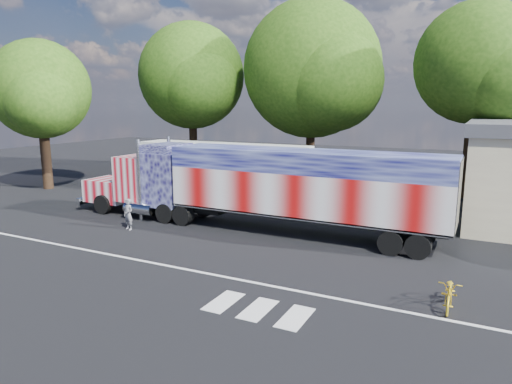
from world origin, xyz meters
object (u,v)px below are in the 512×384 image
at_px(coach_bus, 222,169).
at_px(tree_ne_a, 479,64).
at_px(woman, 128,214).
at_px(tree_n_mid, 314,70).
at_px(tree_nw_a, 193,77).
at_px(tree_w_a, 41,90).
at_px(bicycle, 450,293).
at_px(semi_truck, 256,185).

height_order(coach_bus, tree_ne_a, tree_ne_a).
distance_m(woman, tree_n_mid, 20.42).
height_order(tree_n_mid, tree_nw_a, tree_n_mid).
height_order(tree_ne_a, tree_w_a, tree_ne_a).
relative_size(woman, tree_w_a, 0.15).
relative_size(tree_ne_a, tree_w_a, 1.18).
xyz_separation_m(bicycle, tree_ne_a, (-0.23, 18.35, 8.05)).
bearing_deg(tree_nw_a, tree_w_a, -113.24).
bearing_deg(coach_bus, semi_truck, -48.02).
xyz_separation_m(tree_n_mid, tree_w_a, (-15.58, -12.74, -1.70)).
bearing_deg(bicycle, semi_truck, 148.40).
xyz_separation_m(semi_truck, tree_nw_a, (-13.43, 14.42, 6.21)).
distance_m(bicycle, tree_ne_a, 20.04).
relative_size(woman, tree_nw_a, 0.12).
bearing_deg(bicycle, tree_nw_a, 137.45).
distance_m(tree_ne_a, tree_nw_a, 22.47).
bearing_deg(woman, tree_ne_a, 58.75).
xyz_separation_m(coach_bus, woman, (0.26, -9.38, -1.04)).
relative_size(tree_nw_a, tree_w_a, 1.24).
distance_m(bicycle, tree_w_a, 29.54).
bearing_deg(tree_w_a, tree_n_mid, 39.28).
distance_m(woman, tree_w_a, 15.45).
distance_m(semi_truck, tree_nw_a, 20.66).
bearing_deg(tree_nw_a, bicycle, -41.13).
height_order(woman, tree_nw_a, tree_nw_a).
distance_m(coach_bus, tree_w_a, 14.08).
bearing_deg(bicycle, tree_w_a, 161.90).
bearing_deg(tree_ne_a, bicycle, -89.29).
relative_size(bicycle, tree_nw_a, 0.14).
bearing_deg(woman, tree_nw_a, 125.54).
distance_m(coach_bus, bicycle, 19.12).
bearing_deg(bicycle, woman, 169.31).
bearing_deg(tree_ne_a, coach_bus, -156.04).
xyz_separation_m(bicycle, tree_w_a, (-27.59, 8.27, 6.54)).
height_order(woman, bicycle, woman).
xyz_separation_m(semi_truck, tree_ne_a, (8.99, 12.99, 6.33)).
bearing_deg(semi_truck, tree_w_a, 171.01).
height_order(tree_n_mid, tree_w_a, tree_n_mid).
bearing_deg(tree_ne_a, tree_nw_a, 176.35).
distance_m(semi_truck, tree_n_mid, 17.18).
distance_m(bicycle, tree_n_mid, 25.57).
height_order(semi_truck, bicycle, semi_truck).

